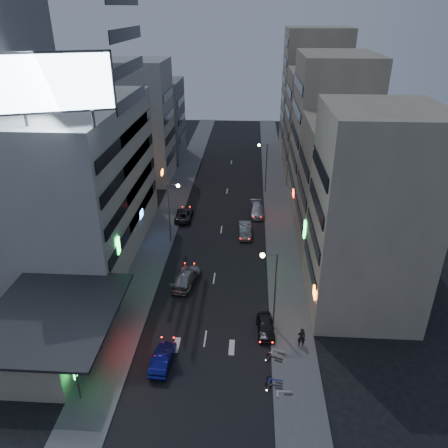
# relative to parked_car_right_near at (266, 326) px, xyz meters

# --- Properties ---
(ground) EXTENTS (180.00, 180.00, 0.00)m
(ground) POSITION_rel_parked_car_right_near_xyz_m (-5.56, -5.25, -0.67)
(ground) COLOR black
(ground) RESTS_ON ground
(sidewalk_left) EXTENTS (4.00, 120.00, 0.12)m
(sidewalk_left) POSITION_rel_parked_car_right_near_xyz_m (-13.56, 24.75, -0.61)
(sidewalk_left) COLOR #4C4C4F
(sidewalk_left) RESTS_ON ground
(sidewalk_right) EXTENTS (4.00, 120.00, 0.12)m
(sidewalk_right) POSITION_rel_parked_car_right_near_xyz_m (2.44, 24.75, -0.61)
(sidewalk_right) COLOR #4C4C4F
(sidewalk_right) RESTS_ON ground
(food_court) EXTENTS (11.00, 13.00, 3.88)m
(food_court) POSITION_rel_parked_car_right_near_xyz_m (-19.46, -3.25, 1.32)
(food_court) COLOR tan
(food_court) RESTS_ON ground
(white_building) EXTENTS (14.00, 24.00, 18.00)m
(white_building) POSITION_rel_parked_car_right_near_xyz_m (-22.56, 14.75, 8.33)
(white_building) COLOR #ACADA8
(white_building) RESTS_ON ground
(shophouse_near) EXTENTS (10.00, 11.00, 20.00)m
(shophouse_near) POSITION_rel_parked_car_right_near_xyz_m (9.44, 5.25, 9.33)
(shophouse_near) COLOR tan
(shophouse_near) RESTS_ON ground
(shophouse_mid) EXTENTS (11.00, 12.00, 16.00)m
(shophouse_mid) POSITION_rel_parked_car_right_near_xyz_m (9.94, 16.75, 7.33)
(shophouse_mid) COLOR gray
(shophouse_mid) RESTS_ON ground
(shophouse_far) EXTENTS (10.00, 14.00, 22.00)m
(shophouse_far) POSITION_rel_parked_car_right_near_xyz_m (9.44, 29.75, 10.33)
(shophouse_far) COLOR tan
(shophouse_far) RESTS_ON ground
(far_left_a) EXTENTS (11.00, 10.00, 20.00)m
(far_left_a) POSITION_rel_parked_car_right_near_xyz_m (-21.06, 39.75, 9.33)
(far_left_a) COLOR #ACADA8
(far_left_a) RESTS_ON ground
(far_left_b) EXTENTS (12.00, 10.00, 15.00)m
(far_left_b) POSITION_rel_parked_car_right_near_xyz_m (-21.56, 52.75, 6.83)
(far_left_b) COLOR slate
(far_left_b) RESTS_ON ground
(far_right_a) EXTENTS (11.00, 12.00, 18.00)m
(far_right_a) POSITION_rel_parked_car_right_near_xyz_m (9.94, 44.75, 8.33)
(far_right_a) COLOR gray
(far_right_a) RESTS_ON ground
(far_right_b) EXTENTS (12.00, 12.00, 24.00)m
(far_right_b) POSITION_rel_parked_car_right_near_xyz_m (10.44, 58.75, 11.33)
(far_right_b) COLOR tan
(far_right_b) RESTS_ON ground
(billboard) EXTENTS (9.52, 3.75, 6.20)m
(billboard) POSITION_rel_parked_car_right_near_xyz_m (-18.55, 4.72, 20.99)
(billboard) COLOR #595B60
(billboard) RESTS_ON white_building
(street_lamp_right_near) EXTENTS (1.60, 0.44, 8.02)m
(street_lamp_right_near) POSITION_rel_parked_car_right_near_xyz_m (0.35, 0.75, 4.70)
(street_lamp_right_near) COLOR #595B60
(street_lamp_right_near) RESTS_ON sidewalk_right
(street_lamp_left) EXTENTS (1.60, 0.44, 8.02)m
(street_lamp_left) POSITION_rel_parked_car_right_near_xyz_m (-11.46, 16.75, 4.70)
(street_lamp_left) COLOR #595B60
(street_lamp_left) RESTS_ON sidewalk_left
(street_lamp_right_far) EXTENTS (1.60, 0.44, 8.02)m
(street_lamp_right_far) POSITION_rel_parked_car_right_near_xyz_m (0.35, 34.75, 4.70)
(street_lamp_right_far) COLOR #595B60
(street_lamp_right_far) RESTS_ON sidewalk_right
(parked_car_right_near) EXTENTS (1.83, 4.02, 1.34)m
(parked_car_right_near) POSITION_rel_parked_car_right_near_xyz_m (0.00, 0.00, 0.00)
(parked_car_right_near) COLOR black
(parked_car_right_near) RESTS_ON ground
(parked_car_right_mid) EXTENTS (1.81, 4.58, 1.48)m
(parked_car_right_mid) POSITION_rel_parked_car_right_near_xyz_m (-2.28, 19.35, 0.07)
(parked_car_right_mid) COLOR gray
(parked_car_right_mid) RESTS_ON ground
(parked_car_left) EXTENTS (2.39, 4.97, 1.37)m
(parked_car_left) POSITION_rel_parked_car_right_near_xyz_m (-11.16, 23.77, 0.01)
(parked_car_left) COLOR #26262B
(parked_car_left) RESTS_ON ground
(parked_car_right_far) EXTENTS (2.35, 5.21, 1.48)m
(parked_car_right_far) POSITION_rel_parked_car_right_near_xyz_m (-0.68, 25.96, 0.07)
(parked_car_right_far) COLOR #AEB1B7
(parked_car_right_far) RESTS_ON ground
(road_car_blue) EXTENTS (1.72, 4.33, 1.40)m
(road_car_blue) POSITION_rel_parked_car_right_near_xyz_m (-8.82, -4.72, 0.03)
(road_car_blue) COLOR navy
(road_car_blue) RESTS_ON ground
(road_car_silver) EXTENTS (3.25, 5.88, 1.61)m
(road_car_silver) POSITION_rel_parked_car_right_near_xyz_m (-8.55, 7.56, 0.14)
(road_car_silver) COLOR gray
(road_car_silver) RESTS_ON ground
(person) EXTENTS (0.71, 0.46, 1.94)m
(person) POSITION_rel_parked_car_right_near_xyz_m (3.13, -1.76, 0.42)
(person) COLOR black
(person) RESTS_ON sidewalk_right
(scooter_black_a) EXTENTS (0.73, 1.81, 1.08)m
(scooter_black_a) POSITION_rel_parked_car_right_near_xyz_m (1.25, -6.47, -0.01)
(scooter_black_a) COLOR black
(scooter_black_a) RESTS_ON sidewalk_right
(scooter_silver_a) EXTENTS (0.69, 1.86, 1.12)m
(scooter_silver_a) POSITION_rel_parked_car_right_near_xyz_m (1.93, -6.98, 0.01)
(scooter_silver_a) COLOR #A0A1A7
(scooter_silver_a) RESTS_ON sidewalk_right
(scooter_blue) EXTENTS (0.91, 1.80, 1.05)m
(scooter_blue) POSITION_rel_parked_car_right_near_xyz_m (1.33, -5.96, -0.02)
(scooter_blue) COLOR navy
(scooter_blue) RESTS_ON sidewalk_right
(scooter_black_b) EXTENTS (1.27, 2.03, 1.18)m
(scooter_black_b) POSITION_rel_parked_car_right_near_xyz_m (1.48, -3.54, 0.04)
(scooter_black_b) COLOR black
(scooter_black_b) RESTS_ON sidewalk_right
(scooter_silver_b) EXTENTS (1.10, 1.90, 1.10)m
(scooter_silver_b) POSITION_rel_parked_car_right_near_xyz_m (1.73, -2.62, 0.00)
(scooter_silver_b) COLOR #9B9DA2
(scooter_silver_b) RESTS_ON sidewalk_right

